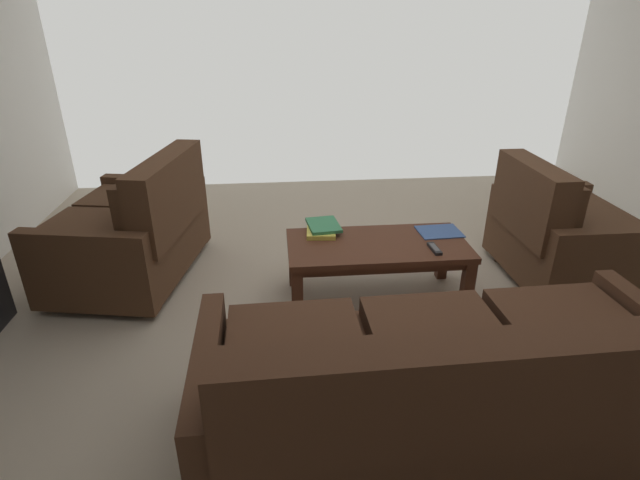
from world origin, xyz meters
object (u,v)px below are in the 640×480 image
loveseat_near (135,229)px  book_stack (322,228)px  armchair_side (560,233)px  tv_remote (435,249)px  sofa_main (447,385)px  loose_magazine (439,232)px  coffee_table (377,252)px

loveseat_near → book_stack: size_ratio=4.25×
loveseat_near → book_stack: loveseat_near is taller
armchair_side → tv_remote: size_ratio=6.01×
book_stack → tv_remote: book_stack is taller
sofa_main → loose_magazine: 1.45m
sofa_main → armchair_side: armchair_side is taller
tv_remote → coffee_table: bearing=-22.8°
loveseat_near → tv_remote: bearing=162.8°
loveseat_near → armchair_side: loveseat_near is taller
book_stack → loose_magazine: 0.80m
coffee_table → loose_magazine: (-0.45, -0.13, 0.07)m
sofa_main → coffee_table: bearing=-87.9°
tv_remote → loveseat_near: bearing=-17.2°
armchair_side → tv_remote: 1.04m
sofa_main → book_stack: sofa_main is taller
sofa_main → loose_magazine: bearing=-106.4°
armchair_side → tv_remote: armchair_side is taller
coffee_table → book_stack: (0.34, -0.22, 0.09)m
sofa_main → armchair_side: size_ratio=2.17×
tv_remote → loose_magazine: 0.29m
loveseat_near → book_stack: bearing=169.0°
loveseat_near → coffee_table: (-1.66, 0.48, -0.02)m
coffee_table → tv_remote: 0.37m
sofa_main → tv_remote: sofa_main is taller
sofa_main → armchair_side: (-1.29, -1.39, 0.03)m
coffee_table → sofa_main: bearing=92.1°
sofa_main → book_stack: 1.53m
book_stack → loose_magazine: size_ratio=1.09×
armchair_side → book_stack: size_ratio=3.13×
coffee_table → book_stack: book_stack is taller
book_stack → loveseat_near: bearing=-11.0°
coffee_table → tv_remote: bearing=157.2°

